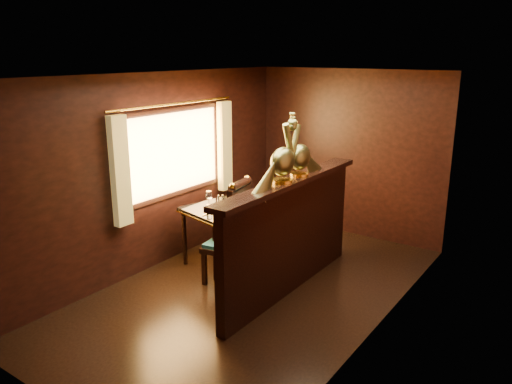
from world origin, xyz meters
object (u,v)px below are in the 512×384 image
chair_left (234,230)px  peacock_left (283,149)px  dining_table (235,209)px  chair_right (265,229)px  peacock_right (300,146)px

chair_left → peacock_left: bearing=-6.5°
dining_table → chair_left: size_ratio=1.12×
chair_left → chair_right: chair_left is taller
chair_left → dining_table: bearing=116.1°
dining_table → peacock_left: peacock_left is taller
peacock_left → dining_table: bearing=153.2°
chair_left → chair_right: (0.21, 0.34, -0.04)m
dining_table → chair_left: chair_left is taller
chair_left → peacock_left: peacock_left is taller
dining_table → peacock_left: bearing=-13.5°
dining_table → chair_right: chair_right is taller
chair_left → peacock_right: size_ratio=1.89×
chair_left → peacock_right: (0.63, 0.41, 1.02)m
dining_table → peacock_right: 1.47m
chair_right → peacock_right: peacock_right is taller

